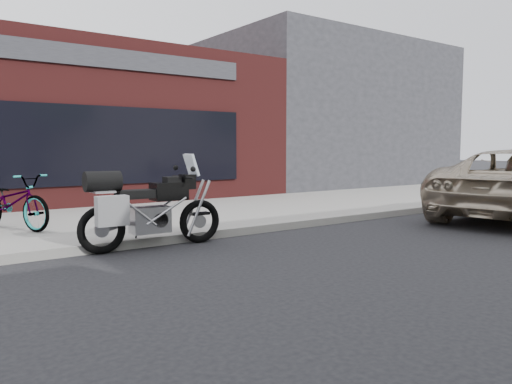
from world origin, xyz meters
TOP-DOWN VIEW (x-y plane):
  - ground at (0.00, 0.00)m, footprint 120.00×120.00m
  - near_sidewalk at (0.00, 7.00)m, footprint 44.00×6.00m
  - storefront at (-2.00, 13.98)m, footprint 14.00×10.07m
  - neighbour_building at (10.00, 14.00)m, footprint 10.00×10.00m
  - motorcycle at (-2.16, 3.88)m, footprint 2.44×0.79m
  - bicycle_front at (-3.67, 6.29)m, footprint 1.46×2.03m

SIDE VIEW (x-z plane):
  - ground at x=0.00m, z-range 0.00..0.00m
  - near_sidewalk at x=0.00m, z-range 0.00..0.15m
  - bicycle_front at x=-3.67m, z-range 0.15..1.17m
  - motorcycle at x=-2.16m, z-range -0.11..1.43m
  - storefront at x=-2.00m, z-range 0.00..4.50m
  - neighbour_building at x=10.00m, z-range 0.00..6.00m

